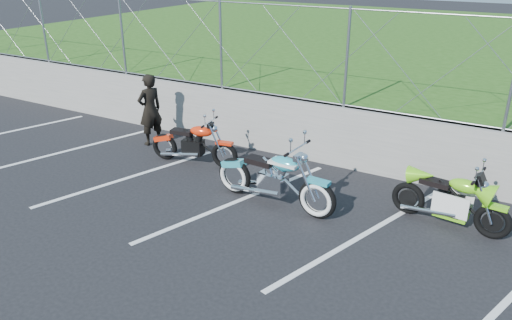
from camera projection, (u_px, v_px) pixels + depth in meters
The scene contains 9 objects.
ground at pixel (208, 224), 8.43m from camera, with size 90.00×90.00×0.00m, color black.
retaining_wall at pixel (299, 129), 10.97m from camera, with size 30.00×0.22×1.30m, color slate.
grass_field at pixel (412, 54), 18.96m from camera, with size 30.00×20.00×1.30m, color #244C14.
chain_link_fence at pixel (301, 54), 10.34m from camera, with size 28.00×0.03×2.00m.
parking_lines at pixel (298, 216), 8.67m from camera, with size 18.29×4.31×0.01m.
cruiser_turquoise at pixel (275, 180), 8.88m from camera, with size 2.46×0.78×1.22m.
naked_orange at pixel (195, 145), 10.66m from camera, with size 2.02×0.68×1.01m.
sportbike_green at pixel (451, 202), 8.23m from camera, with size 1.97×0.70×1.02m.
person_standing at pixel (150, 110), 11.65m from camera, with size 0.62×0.40×1.69m, color black.
Camera 1 is at (4.38, -5.96, 4.26)m, focal length 35.00 mm.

